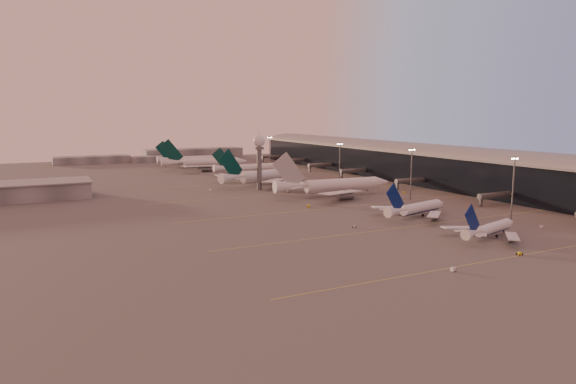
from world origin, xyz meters
name	(u,v)px	position (x,y,z in m)	size (l,w,h in m)	color
ground	(389,237)	(0.00, 0.00, 0.00)	(700.00, 700.00, 0.00)	#4E4B4C
taxiway_markings	(366,204)	(30.00, 56.00, 0.01)	(180.00, 185.25, 0.02)	gold
terminal	(419,164)	(107.88, 110.09, 10.52)	(57.00, 362.00, 23.04)	black
radar_tower	(259,151)	(5.00, 120.00, 20.95)	(6.40, 6.40, 31.10)	#54575B
mast_a	(513,186)	(58.00, 0.00, 13.74)	(3.60, 0.56, 25.00)	#54575B
mast_b	(411,172)	(55.00, 55.00, 13.74)	(3.60, 0.56, 25.00)	#54575B
mast_c	(340,162)	(50.00, 110.00, 13.74)	(3.60, 0.56, 25.00)	#54575B
mast_d	(270,152)	(48.00, 200.00, 13.74)	(3.60, 0.56, 25.00)	#54575B
distant_horizon	(165,156)	(2.62, 325.14, 3.89)	(165.00, 37.50, 9.00)	slate
narrowbody_near	(490,230)	(28.89, -16.06, 2.68)	(33.02, 25.98, 13.22)	silver
narrowbody_mid	(417,210)	(30.55, 22.00, 3.08)	(38.15, 30.05, 15.21)	silver
widebody_white	(334,188)	(29.77, 82.88, 3.96)	(64.98, 51.94, 22.85)	silver
greentail_a	(262,178)	(14.22, 137.26, 3.93)	(58.84, 46.72, 22.24)	silver
greentail_b	(250,170)	(27.35, 186.64, 3.36)	(52.41, 42.32, 19.04)	silver
greentail_c	(205,164)	(8.80, 228.64, 4.08)	(63.15, 50.61, 23.07)	silver
greentail_d	(192,161)	(9.38, 263.95, 3.57)	(55.69, 44.91, 20.22)	silver
gsv_truck_a	(454,267)	(-8.10, -37.75, 1.16)	(5.65, 2.24, 2.27)	silver
gsv_tug_near	(520,254)	(20.24, -34.77, 0.46)	(2.14, 3.27, 0.89)	gold
gsv_catering_a	(542,223)	(57.42, -13.86, 2.11)	(5.46, 3.15, 4.22)	silver
gsv_tug_mid	(354,227)	(-2.40, 17.18, 0.45)	(3.54, 3.19, 0.87)	silver
gsv_truck_b	(442,204)	(55.55, 34.74, 1.24)	(6.37, 4.00, 2.42)	silver
gsv_truck_c	(309,204)	(2.96, 61.06, 1.29)	(5.52, 6.38, 2.53)	gold
gsv_catering_b	(405,190)	(66.55, 73.35, 1.82)	(4.53, 2.30, 3.64)	gold
gsv_tug_far	(288,192)	(13.39, 102.46, 0.53)	(4.11, 4.00, 1.03)	silver
gsv_truck_d	(211,189)	(-20.59, 126.49, 1.09)	(2.18, 5.36, 2.13)	silver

